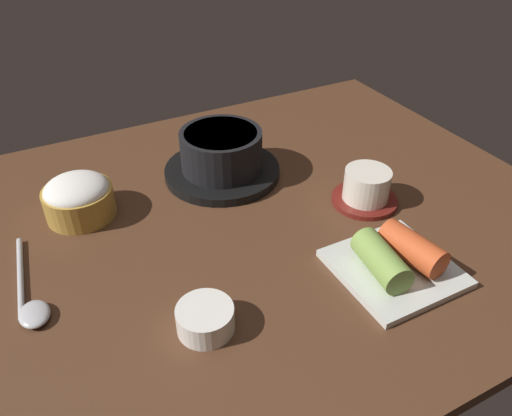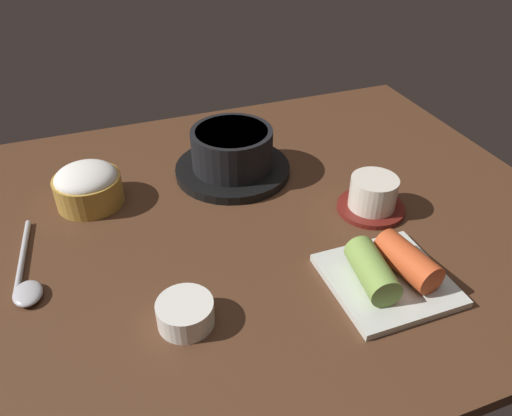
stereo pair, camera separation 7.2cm
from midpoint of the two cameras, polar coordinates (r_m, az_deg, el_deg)
The scene contains 7 objects.
dining_table at distance 75.45cm, azimuth 0.78°, elevation -2.03°, with size 100.00×76.00×2.00cm, color #4C2D1C.
stone_pot at distance 83.91cm, azimuth -0.29°, elevation 6.14°, with size 19.59×19.59×8.13cm.
rice_bowl at distance 79.86cm, azimuth -16.39°, elevation 2.44°, with size 10.34×10.34×6.45cm.
tea_cup_with_saucer at distance 78.26cm, azimuth 15.86°, elevation 1.27°, with size 10.39×10.39×5.70cm.
kimchi_plate at distance 66.49cm, azimuth 18.07°, elevation -7.12°, with size 14.77×14.77×5.04cm.
side_bowl_near at distance 58.98cm, azimuth -4.62°, elevation -12.03°, with size 6.77×6.77×3.19cm.
spoon at distance 69.03cm, azimuth -22.27°, elevation -7.88°, with size 3.70×18.27×1.35cm.
Camera 2 is at (-18.43, -56.83, 47.42)cm, focal length 34.78 mm.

